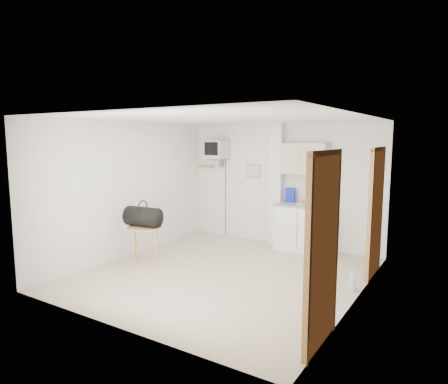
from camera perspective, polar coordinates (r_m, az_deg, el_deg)
The scene contains 7 objects.
ground at distance 6.66m, azimuth -0.06°, elevation -11.55°, with size 4.50×4.50×0.00m, color #BAAA92.
room_envelope at distance 6.27m, azimuth 2.23°, elevation 1.68°, with size 4.24×4.54×2.55m.
kitchenette at distance 7.96m, azimuth 11.19°, elevation -2.52°, with size 1.03×0.58×2.10m.
crt_television at distance 8.77m, azimuth -1.06°, elevation 6.01°, with size 0.44×0.45×2.15m.
round_table at distance 7.18m, azimuth -11.21°, elevation -5.54°, with size 0.61×0.61×0.66m.
duffel_bag at distance 7.13m, azimuth -11.50°, elevation -3.46°, with size 0.66×0.41×0.47m.
water_bottle at distance 6.18m, azimuth 17.88°, elevation -12.07°, with size 0.11×0.11×0.32m.
Camera 1 is at (3.34, -5.32, 2.20)m, focal length 32.00 mm.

